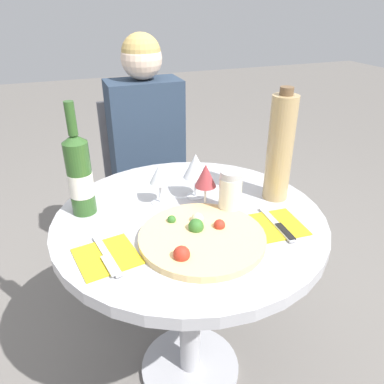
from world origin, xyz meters
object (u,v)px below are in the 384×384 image
Objects in this scene: chair_behind_diner at (147,188)px; seated_diner at (152,181)px; pizza_large at (201,237)px; tall_carafe at (280,148)px; wine_bottle at (80,175)px; dining_table at (190,250)px.

seated_diner is (-0.00, -0.13, 0.10)m from chair_behind_diner.
seated_diner is 3.36× the size of pizza_large.
tall_carafe reaches higher than pizza_large.
wine_bottle is (-0.34, -0.62, 0.41)m from chair_behind_diner.
chair_behind_diner is 0.82m from wine_bottle.
tall_carafe reaches higher than wine_bottle.
chair_behind_diner reaches higher than dining_table.
dining_table is 2.39× the size of wine_bottle.
dining_table is at bearing -177.46° from tall_carafe.
chair_behind_diner is at bearing 109.47° from tall_carafe.
seated_diner is at bearing 86.02° from dining_table.
seated_diner reaches higher than chair_behind_diner.
tall_carafe is (0.32, 0.15, 0.16)m from pizza_large.
dining_table is 0.43m from tall_carafe.
pizza_large is (-0.02, -0.13, 0.14)m from dining_table.
tall_carafe is (0.26, -0.75, 0.45)m from chair_behind_diner.
seated_diner is 3.23× the size of tall_carafe.
dining_table is 0.42m from wine_bottle.
chair_behind_diner is at bearing 86.71° from dining_table.
chair_behind_diner is (0.04, 0.76, -0.15)m from dining_table.
wine_bottle reaches higher than chair_behind_diner.
pizza_large is (-0.06, -0.90, 0.29)m from chair_behind_diner.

